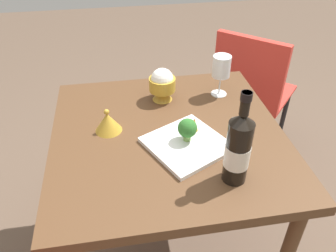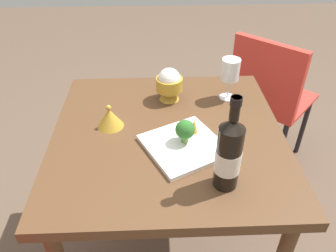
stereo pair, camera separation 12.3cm
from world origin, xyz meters
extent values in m
plane|color=brown|center=(0.00, 0.00, 0.00)|extent=(8.00, 8.00, 0.00)
cube|color=brown|center=(0.00, 0.00, 0.73)|extent=(0.85, 0.85, 0.04)
cylinder|color=brown|center=(-0.37, -0.37, 0.35)|extent=(0.05, 0.05, 0.71)
cylinder|color=brown|center=(-0.37, 0.37, 0.35)|extent=(0.05, 0.05, 0.71)
cube|color=red|center=(-0.71, 0.67, 0.44)|extent=(0.57, 0.57, 0.02)
cube|color=red|center=(-0.58, 0.54, 0.65)|extent=(0.30, 0.32, 0.40)
cylinder|color=black|center=(-0.95, 0.66, 0.21)|extent=(0.03, 0.03, 0.43)
cylinder|color=black|center=(-0.72, 0.91, 0.21)|extent=(0.03, 0.03, 0.43)
cylinder|color=black|center=(-0.70, 0.43, 0.21)|extent=(0.03, 0.03, 0.43)
cylinder|color=black|center=(-0.47, 0.68, 0.21)|extent=(0.03, 0.03, 0.43)
cylinder|color=black|center=(0.27, 0.16, 0.85)|extent=(0.07, 0.08, 0.21)
cone|color=black|center=(0.27, 0.16, 0.98)|extent=(0.07, 0.08, 0.03)
cylinder|color=black|center=(0.27, 0.16, 1.03)|extent=(0.03, 0.03, 0.07)
cylinder|color=black|center=(0.27, 0.16, 1.05)|extent=(0.03, 0.03, 0.02)
cylinder|color=silver|center=(0.27, 0.16, 0.84)|extent=(0.08, 0.08, 0.07)
cylinder|color=white|center=(-0.23, 0.26, 0.75)|extent=(0.07, 0.07, 0.00)
cylinder|color=white|center=(-0.23, 0.26, 0.79)|extent=(0.01, 0.01, 0.08)
cylinder|color=white|center=(-0.23, 0.26, 0.88)|extent=(0.08, 0.08, 0.09)
cone|color=gold|center=(-0.23, 0.02, 0.77)|extent=(0.08, 0.08, 0.04)
cylinder|color=gold|center=(-0.23, 0.02, 0.82)|extent=(0.11, 0.11, 0.05)
sphere|color=white|center=(-0.23, 0.02, 0.84)|extent=(0.09, 0.09, 0.09)
cone|color=gold|center=(-0.05, -0.22, 0.79)|extent=(0.10, 0.10, 0.07)
sphere|color=gold|center=(-0.05, -0.22, 0.83)|extent=(0.02, 0.02, 0.02)
cube|color=white|center=(0.09, 0.05, 0.76)|extent=(0.34, 0.34, 0.02)
cylinder|color=#729E4C|center=(0.07, 0.06, 0.78)|extent=(0.03, 0.03, 0.03)
sphere|color=#2D6B28|center=(0.07, 0.06, 0.82)|extent=(0.07, 0.07, 0.07)
cone|color=orange|center=(0.02, 0.09, 0.79)|extent=(0.03, 0.03, 0.05)
camera|label=1|loc=(0.98, -0.16, 1.51)|focal=36.11mm
camera|label=2|loc=(0.99, -0.04, 1.51)|focal=36.11mm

